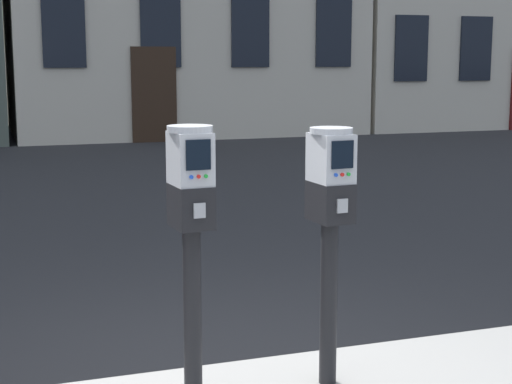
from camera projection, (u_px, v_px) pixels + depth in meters
name	position (u px, v px, depth m)	size (l,w,h in m)	color
parking_meter_near_kerb	(191.00, 215.00, 3.76)	(0.23, 0.26, 1.37)	black
parking_meter_twin_adjacent	(330.00, 210.00, 4.00)	(0.23, 0.26, 1.34)	black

